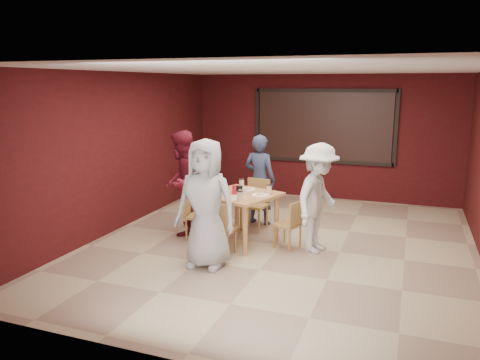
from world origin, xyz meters
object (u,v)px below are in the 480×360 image
(chair_left, at_px, (194,213))
(chair_front, at_px, (219,226))
(diner_front, at_px, (206,204))
(diner_back, at_px, (260,180))
(chair_back, at_px, (256,201))
(chair_right, at_px, (291,222))
(diner_right, at_px, (318,198))
(dining_table, at_px, (241,200))
(diner_left, at_px, (182,183))

(chair_left, bearing_deg, chair_front, -41.02)
(diner_front, bearing_deg, chair_front, 85.14)
(chair_front, bearing_deg, diner_front, -94.80)
(diner_back, bearing_deg, chair_back, 104.67)
(chair_right, bearing_deg, diner_right, 5.83)
(chair_left, xyz_separation_m, diner_front, (0.70, -1.03, 0.47))
(dining_table, relative_size, chair_left, 1.67)
(chair_right, bearing_deg, chair_front, -141.63)
(dining_table, distance_m, diner_front, 1.13)
(chair_left, height_order, diner_back, diner_back)
(chair_left, distance_m, diner_right, 2.12)
(dining_table, distance_m, diner_back, 1.16)
(diner_front, distance_m, diner_back, 2.26)
(dining_table, height_order, chair_back, dining_table)
(chair_front, bearing_deg, dining_table, 83.73)
(chair_right, bearing_deg, chair_left, -176.93)
(dining_table, height_order, diner_front, diner_front)
(dining_table, relative_size, diner_front, 0.72)
(diner_left, bearing_deg, diner_back, 118.87)
(chair_front, relative_size, diner_left, 0.48)
(chair_left, height_order, chair_right, chair_left)
(dining_table, relative_size, chair_front, 1.55)
(diner_front, xyz_separation_m, diner_back, (0.06, 2.26, -0.09))
(dining_table, height_order, chair_right, dining_table)
(chair_back, xyz_separation_m, diner_back, (-0.03, 0.30, 0.33))
(diner_right, bearing_deg, diner_back, 63.65)
(chair_right, bearing_deg, diner_front, -130.38)
(dining_table, distance_m, diner_right, 1.27)
(dining_table, xyz_separation_m, chair_left, (-0.82, -0.08, -0.27))
(diner_front, relative_size, diner_back, 1.10)
(chair_right, relative_size, diner_back, 0.46)
(chair_left, height_order, diner_right, diner_right)
(dining_table, height_order, chair_front, dining_table)
(chair_right, distance_m, diner_right, 0.59)
(chair_back, bearing_deg, diner_back, 96.10)
(chair_left, bearing_deg, diner_left, 145.84)
(diner_left, distance_m, diner_right, 2.40)
(dining_table, bearing_deg, diner_back, 92.45)
(diner_back, bearing_deg, chair_right, 136.72)
(diner_left, bearing_deg, chair_back, 108.17)
(chair_back, xyz_separation_m, chair_left, (-0.80, -0.92, -0.06))
(chair_back, bearing_deg, diner_right, -31.73)
(diner_left, bearing_deg, dining_table, 68.89)
(chair_back, xyz_separation_m, chair_right, (0.86, -0.83, -0.07))
(diner_front, distance_m, diner_right, 1.80)
(dining_table, height_order, diner_back, diner_back)
(diner_back, xyz_separation_m, diner_right, (1.31, -1.09, 0.01))
(chair_right, bearing_deg, chair_back, 135.97)
(chair_left, bearing_deg, diner_right, 3.62)
(chair_right, relative_size, diner_right, 0.46)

